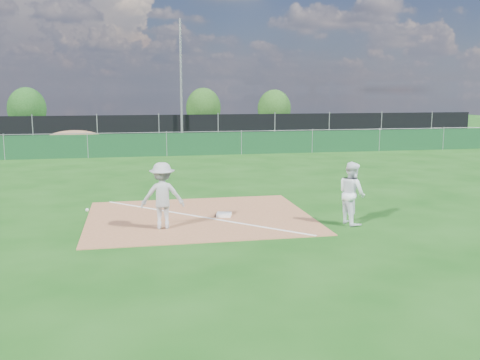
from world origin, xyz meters
name	(u,v)px	position (x,y,z in m)	size (l,w,h in m)	color
ground	(174,170)	(0.00, 10.00, 0.00)	(90.00, 90.00, 0.00)	#12460F
infield_dirt	(200,217)	(0.00, 1.00, 0.01)	(6.00, 5.00, 0.02)	#965F3C
foul_line	(200,217)	(0.00, 1.00, 0.03)	(0.08, 7.00, 0.01)	white
green_fence	(167,145)	(0.00, 15.00, 0.60)	(44.00, 0.05, 1.20)	#103B1C
dirt_mound	(74,141)	(-5.00, 18.50, 0.58)	(3.38, 2.60, 1.17)	brown
black_fence	(159,128)	(0.00, 23.00, 0.90)	(46.00, 0.04, 1.80)	black
parking_lot	(156,136)	(0.00, 28.00, 0.01)	(46.00, 9.00, 0.01)	black
light_pole	(181,81)	(1.50, 22.70, 4.00)	(0.16, 0.16, 8.00)	slate
first_base	(224,215)	(0.67, 0.95, 0.06)	(0.39, 0.39, 0.08)	white
play_at_first	(162,196)	(-1.04, -0.03, 0.85)	(2.38, 0.70, 1.66)	#B8B8BB
runner	(352,193)	(3.77, -0.46, 0.81)	(0.79, 0.62, 1.63)	white
car_left	(73,129)	(-5.91, 26.63, 0.68)	(1.58, 3.92, 1.33)	#A3A6AB
car_mid	(121,127)	(-2.56, 26.83, 0.77)	(1.60, 4.60, 1.51)	black
car_right	(203,127)	(3.48, 27.18, 0.66)	(1.83, 4.50, 1.30)	black
tree_left	(27,109)	(-10.25, 33.93, 1.89)	(3.09, 3.09, 3.66)	#382316
tree_mid	(203,108)	(4.44, 34.04, 1.87)	(3.06, 3.06, 3.63)	#382316
tree_right	(274,109)	(10.60, 32.96, 1.79)	(2.93, 2.93, 3.48)	#382316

